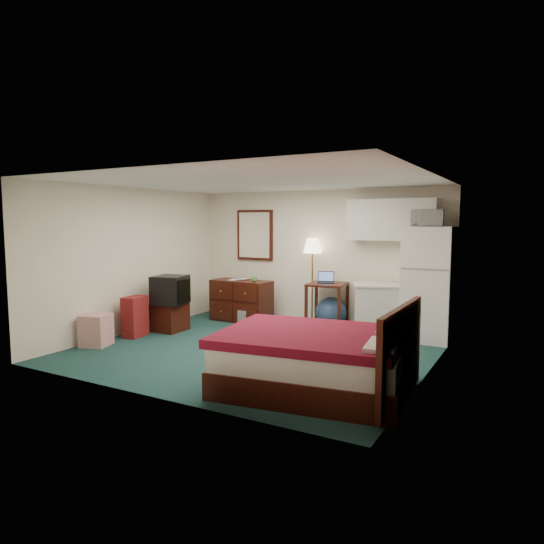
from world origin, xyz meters
The scene contains 25 objects.
floor centered at (0.00, 0.00, 0.00)m, with size 5.00×4.50×0.01m, color #122929.
ceiling centered at (0.00, 0.00, 2.50)m, with size 5.00×4.50×0.01m, color silver.
walls centered at (0.00, 0.00, 1.25)m, with size 5.01×4.51×2.50m.
mirror centered at (-1.35, 2.22, 1.65)m, with size 0.80×0.06×1.00m, color white, non-canonical shape.
upper_cabinets centered at (1.45, 2.08, 1.95)m, with size 1.50×0.35×0.70m, color silver, non-canonical shape.
headboard centered at (2.46, -1.15, 0.55)m, with size 0.06×1.56×1.00m, color black, non-canonical shape.
dresser centered at (-1.34, 1.69, 0.40)m, with size 1.16×0.53×0.79m, color black, non-canonical shape.
floor_lamp centered at (-0.01, 2.05, 0.81)m, with size 0.35×0.35×1.62m, color #B4822E, non-canonical shape.
desk centered at (0.39, 1.84, 0.41)m, with size 0.65×0.65×0.83m, color black, non-canonical shape.
exercise_ball centered at (0.42, 1.96, 0.28)m, with size 0.56×0.56×0.56m, color navy.
kitchen_counter centered at (1.34, 1.78, 0.43)m, with size 0.78×0.59×0.85m, color silver, non-canonical shape.
fridge centered at (2.13, 1.88, 0.92)m, with size 0.76×0.76×1.84m, color white, non-canonical shape.
bed centered at (1.48, -1.15, 0.33)m, with size 2.04×1.59×0.65m, color maroon, non-canonical shape.
tv_stand centered at (-1.98, 0.35, 0.25)m, with size 0.49×0.54×0.49m, color black, non-canonical shape.
suitcase centered at (-2.19, -0.27, 0.34)m, with size 0.26×0.42×0.68m, color maroon, non-canonical shape.
retail_box centered at (-2.28, -1.01, 0.25)m, with size 0.39×0.39×0.49m, color white, non-canonical shape.
file_bin centered at (-1.06, 1.53, 0.13)m, with size 0.38×0.28×0.26m, color slate, non-canonical shape.
cardboard_box_a centered at (0.17, 1.41, 0.11)m, with size 0.25×0.21×0.21m, color #AF754E, non-canonical shape.
cardboard_box_b centered at (0.79, 1.26, 0.14)m, with size 0.24×0.28×0.28m, color #AF754E, non-canonical shape.
laptop centered at (0.35, 1.84, 0.93)m, with size 0.29×0.24×0.20m, color black, non-canonical shape.
crt_tv centered at (-1.93, 0.32, 0.74)m, with size 0.53×0.57×0.49m, color black, non-canonical shape.
microwave centered at (2.07, 1.91, 2.01)m, with size 0.49×0.27×0.33m, color white.
book_a centered at (-1.54, 1.63, 0.91)m, with size 0.17×0.02×0.24m, color #AF754E.
book_b centered at (-1.44, 1.80, 0.91)m, with size 0.17×0.02×0.23m, color #AF754E.
mug centered at (-1.00, 1.62, 0.85)m, with size 0.11×0.09×0.11m, color #4F983E.
Camera 1 is at (3.69, -6.11, 1.92)m, focal length 32.00 mm.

